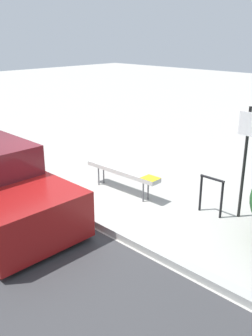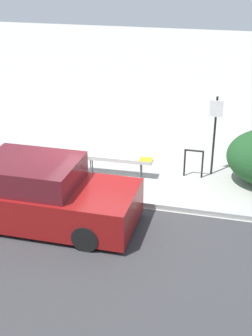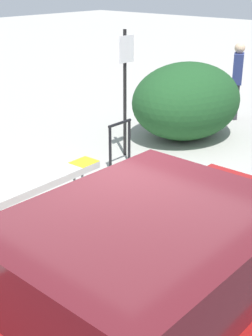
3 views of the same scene
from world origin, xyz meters
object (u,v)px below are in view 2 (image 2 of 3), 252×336
(bike_rack, at_px, (194,160))
(parked_car_near, at_px, (39,195))
(sign_post, at_px, (215,129))
(bench, at_px, (116,159))
(fire_hydrant, at_px, (17,167))

(bike_rack, height_order, parked_car_near, parked_car_near)
(bike_rack, distance_m, parked_car_near, 4.62)
(sign_post, bearing_deg, bench, -163.31)
(bench, distance_m, sign_post, 2.87)
(bench, relative_size, fire_hydrant, 2.73)
(parked_car_near, bearing_deg, bench, 69.61)
(bench, bearing_deg, sign_post, 14.79)
(bike_rack, bearing_deg, fire_hydrant, -162.99)
(bench, height_order, fire_hydrant, fire_hydrant)
(sign_post, bearing_deg, bike_rack, -147.65)
(fire_hydrant, relative_size, parked_car_near, 0.17)
(bench, xyz_separation_m, fire_hydrant, (-2.59, -0.97, -0.11))
(bike_rack, bearing_deg, bench, -167.45)
(bike_rack, height_order, sign_post, sign_post)
(fire_hydrant, xyz_separation_m, parked_car_near, (1.52, -1.88, 0.29))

